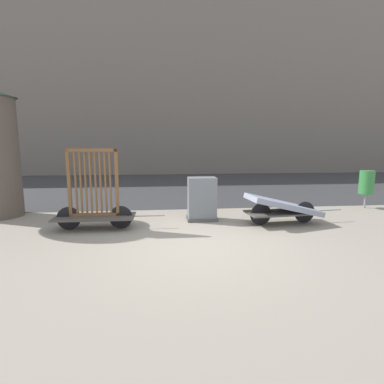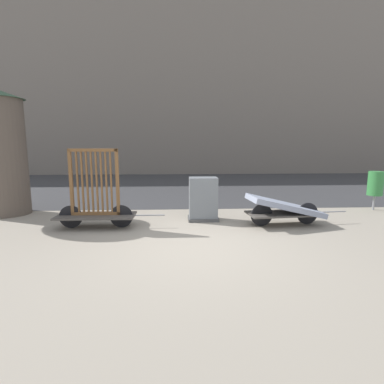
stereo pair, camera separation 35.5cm
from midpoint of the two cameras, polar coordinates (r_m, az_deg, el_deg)
ground_plane at (r=5.75m, az=2.59°, el=-10.47°), size 60.00×60.00×0.00m
road_strip at (r=14.39m, az=-0.83°, el=1.32°), size 56.00×10.95×0.01m
building_facade at (r=22.18m, az=-1.65°, el=20.38°), size 48.00×4.00×12.63m
bike_cart_with_bedframe at (r=7.20m, az=-16.53°, el=-2.03°), size 2.49×0.76×1.83m
bike_cart_with_mattress at (r=7.56m, az=18.63°, el=-2.92°), size 2.51×0.98×0.74m
utility_cabinet at (r=7.64m, az=3.47°, el=-1.64°), size 0.77×0.54×1.10m
trash_bin at (r=10.43m, az=32.41°, el=1.35°), size 0.42×0.42×1.15m
advertising_column at (r=9.58m, az=-31.59°, el=6.45°), size 1.37×1.37×3.37m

